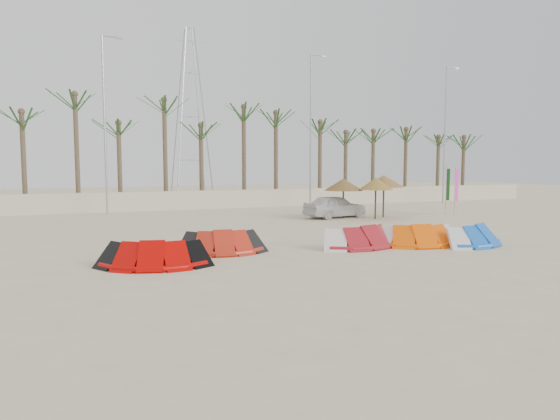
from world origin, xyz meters
name	(u,v)px	position (x,y,z in m)	size (l,w,h in m)	color
ground	(355,270)	(0.00, 0.00, 0.00)	(120.00, 120.00, 0.00)	beige
boundary_wall	(196,200)	(0.00, 22.00, 0.65)	(60.00, 0.30, 1.30)	beige
palm_line	(199,119)	(0.67, 23.50, 6.44)	(52.00, 4.00, 7.70)	brown
lamp_b	(105,122)	(-5.96, 20.00, 5.77)	(1.25, 0.14, 11.00)	#A5A8AD
lamp_c	(311,128)	(8.04, 20.00, 5.77)	(1.25, 0.14, 11.00)	#A5A8AD
lamp_d	(445,132)	(20.04, 20.00, 5.77)	(1.25, 0.14, 11.00)	#A5A8AD
pylon	(192,203)	(1.00, 28.00, 0.00)	(3.00, 3.00, 14.00)	#A5A8AD
kite_red_left	(152,252)	(-5.51, 3.01, 0.42)	(3.67, 2.29, 0.90)	#B30200
kite_red_mid	(220,241)	(-2.92, 4.53, 0.42)	(3.25, 1.86, 0.90)	#B52412
kite_red_right	(359,235)	(2.45, 3.91, 0.42)	(3.89, 2.33, 0.90)	maroon
kite_orange	(413,234)	(4.62, 3.40, 0.42)	(3.83, 2.21, 0.90)	#FF5903
kite_blue	(469,233)	(6.76, 2.64, 0.42)	(3.65, 2.54, 0.90)	blue
parasol_left	(343,185)	(6.81, 12.97, 1.97)	(2.29, 2.29, 2.33)	#4C331E
parasol_mid	(376,184)	(8.29, 11.82, 2.04)	(2.01, 2.01, 2.40)	#4C331E
parasol_right	(384,181)	(9.29, 12.50, 2.15)	(2.45, 2.45, 2.51)	#4C331E
flag_pink	(457,187)	(13.89, 11.48, 1.79)	(0.44, 0.18, 3.02)	#A5A8AD
flag_green	(448,186)	(13.85, 12.22, 1.81)	(0.44, 0.17, 3.05)	#A5A8AD
car	(335,206)	(6.47, 13.33, 0.67)	(1.59, 3.95, 1.35)	silver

